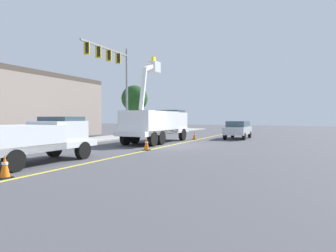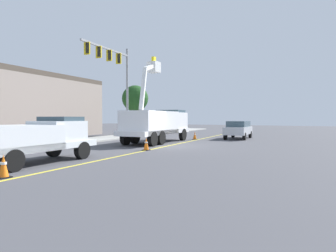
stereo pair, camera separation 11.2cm
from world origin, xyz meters
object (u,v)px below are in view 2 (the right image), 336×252
(service_pickup_truck, at_px, (36,138))
(traffic_signal_mast, at_px, (115,70))
(passing_minivan, at_px, (238,129))
(utility_bucket_truck, at_px, (157,123))
(traffic_cone_leading, at_px, (3,166))
(traffic_cone_mid_front, at_px, (146,144))
(traffic_cone_mid_rear, at_px, (195,135))

(service_pickup_truck, distance_m, traffic_signal_mast, 15.22)
(traffic_signal_mast, bearing_deg, service_pickup_truck, -152.65)
(service_pickup_truck, relative_size, traffic_signal_mast, 0.65)
(passing_minivan, bearing_deg, utility_bucket_truck, 149.34)
(service_pickup_truck, distance_m, passing_minivan, 19.48)
(service_pickup_truck, bearing_deg, utility_bucket_truck, 5.79)
(utility_bucket_truck, distance_m, traffic_signal_mast, 7.29)
(traffic_signal_mast, bearing_deg, passing_minivan, -56.23)
(traffic_cone_leading, bearing_deg, service_pickup_truck, 37.08)
(service_pickup_truck, xyz_separation_m, passing_minivan, (19.20, -3.25, -0.15))
(service_pickup_truck, height_order, passing_minivan, service_pickup_truck)
(passing_minivan, distance_m, traffic_cone_leading, 21.73)
(traffic_cone_mid_front, bearing_deg, passing_minivan, -8.70)
(traffic_signal_mast, bearing_deg, traffic_cone_mid_front, -127.71)
(utility_bucket_truck, xyz_separation_m, service_pickup_truck, (-11.72, -1.19, -0.50))
(passing_minivan, height_order, traffic_cone_leading, passing_minivan)
(utility_bucket_truck, distance_m, passing_minivan, 8.72)
(traffic_cone_leading, xyz_separation_m, traffic_cone_mid_front, (9.05, 0.56, 0.00))
(service_pickup_truck, distance_m, traffic_cone_mid_front, 6.74)
(utility_bucket_truck, height_order, traffic_signal_mast, traffic_signal_mast)
(traffic_cone_mid_rear, bearing_deg, passing_minivan, -46.22)
(passing_minivan, xyz_separation_m, traffic_cone_mid_rear, (-3.04, 3.18, -0.60))
(utility_bucket_truck, bearing_deg, traffic_cone_mid_rear, -15.84)
(traffic_cone_mid_front, bearing_deg, service_pickup_truck, 168.68)
(traffic_cone_mid_front, xyz_separation_m, traffic_signal_mast, (6.08, 7.86, 6.08))
(traffic_cone_mid_front, relative_size, traffic_cone_mid_rear, 1.05)
(utility_bucket_truck, xyz_separation_m, traffic_signal_mast, (0.94, 5.36, 4.85))
(traffic_cone_mid_front, distance_m, traffic_cone_mid_rear, 9.66)
(utility_bucket_truck, distance_m, traffic_cone_leading, 14.58)
(utility_bucket_truck, xyz_separation_m, passing_minivan, (7.48, -4.44, -0.65))
(passing_minivan, bearing_deg, traffic_cone_leading, 176.37)
(traffic_cone_leading, relative_size, traffic_signal_mast, 0.09)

